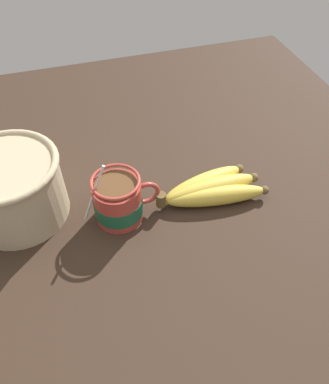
% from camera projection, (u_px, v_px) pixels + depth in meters
% --- Properties ---
extents(table, '(1.26, 1.26, 0.03)m').
position_uv_depth(table, '(140.00, 219.00, 0.76)').
color(table, '#332319').
rests_on(table, ground).
extents(coffee_mug, '(0.15, 0.09, 0.14)m').
position_uv_depth(coffee_mug, '(119.00, 201.00, 0.71)').
color(coffee_mug, '#B23D33').
rests_on(coffee_mug, table).
extents(banana_bunch, '(0.23, 0.11, 0.04)m').
position_uv_depth(banana_bunch, '(210.00, 189.00, 0.76)').
color(banana_bunch, brown).
rests_on(banana_bunch, table).
extents(woven_basket, '(0.20, 0.20, 0.13)m').
position_uv_depth(woven_basket, '(12.00, 188.00, 0.70)').
color(woven_basket, tan).
rests_on(woven_basket, table).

